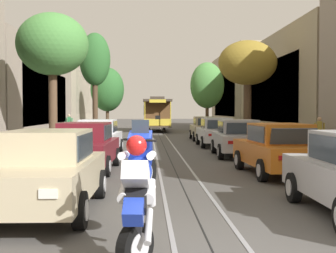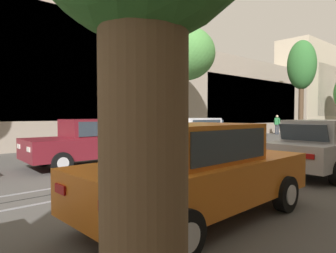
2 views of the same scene
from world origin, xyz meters
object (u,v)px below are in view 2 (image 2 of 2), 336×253
at_px(parked_car_maroon_second_left, 92,142).
at_px(pedestrian_on_left_pavement, 277,123).
at_px(parked_car_silver_mid_right, 324,146).
at_px(street_tree_kerb_left_mid, 302,66).
at_px(parked_car_white_mid_left, 193,135).
at_px(parked_car_orange_second_right, 198,170).
at_px(street_tree_kerb_left_second, 185,55).

xyz_separation_m(parked_car_maroon_second_left, pedestrian_on_left_pavement, (-4.01, 20.14, 0.17)).
distance_m(parked_car_silver_mid_right, pedestrian_on_left_pavement, 18.61).
relative_size(parked_car_silver_mid_right, pedestrian_on_left_pavement, 2.58).
bearing_deg(street_tree_kerb_left_mid, parked_car_maroon_second_left, -84.31).
height_order(parked_car_silver_mid_right, pedestrian_on_left_pavement, pedestrian_on_left_pavement).
distance_m(parked_car_maroon_second_left, parked_car_white_mid_left, 5.24).
relative_size(parked_car_orange_second_right, street_tree_kerb_left_second, 0.66).
xyz_separation_m(parked_car_orange_second_right, parked_car_silver_mid_right, (-0.12, 5.62, 0.00)).
distance_m(parked_car_white_mid_left, street_tree_kerb_left_mid, 16.16).
xyz_separation_m(parked_car_maroon_second_left, parked_car_white_mid_left, (-0.15, 5.23, 0.00)).
xyz_separation_m(parked_car_maroon_second_left, street_tree_kerb_left_second, (-2.49, 7.01, 4.29)).
height_order(parked_car_orange_second_right, street_tree_kerb_left_mid, street_tree_kerb_left_mid).
bearing_deg(pedestrian_on_left_pavement, parked_car_silver_mid_right, -57.72).
bearing_deg(pedestrian_on_left_pavement, parked_car_maroon_second_left, -78.73).
bearing_deg(pedestrian_on_left_pavement, street_tree_kerb_left_mid, 9.33).
relative_size(parked_car_white_mid_left, parked_car_orange_second_right, 1.00).
bearing_deg(parked_car_white_mid_left, parked_car_orange_second_right, -46.11).
distance_m(parked_car_maroon_second_left, parked_car_orange_second_right, 6.17).
bearing_deg(pedestrian_on_left_pavement, parked_car_white_mid_left, -75.47).
xyz_separation_m(parked_car_white_mid_left, street_tree_kerb_left_mid, (-1.89, 15.23, 5.04)).
distance_m(street_tree_kerb_left_mid, pedestrian_on_left_pavement, 5.26).
bearing_deg(street_tree_kerb_left_mid, parked_car_orange_second_right, -69.54).
height_order(parked_car_maroon_second_left, pedestrian_on_left_pavement, pedestrian_on_left_pavement).
relative_size(street_tree_kerb_left_second, pedestrian_on_left_pavement, 3.87).
bearing_deg(parked_car_silver_mid_right, parked_car_white_mid_left, 172.28).
bearing_deg(parked_car_orange_second_right, parked_car_silver_mid_right, 91.26).
bearing_deg(parked_car_white_mid_left, street_tree_kerb_left_second, 142.80).
distance_m(parked_car_maroon_second_left, street_tree_kerb_left_mid, 21.18).
bearing_deg(parked_car_silver_mid_right, street_tree_kerb_left_second, 162.84).
height_order(parked_car_maroon_second_left, parked_car_white_mid_left, same).
bearing_deg(parked_car_orange_second_right, parked_car_white_mid_left, 133.89).
bearing_deg(parked_car_orange_second_right, street_tree_kerb_left_second, 136.09).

